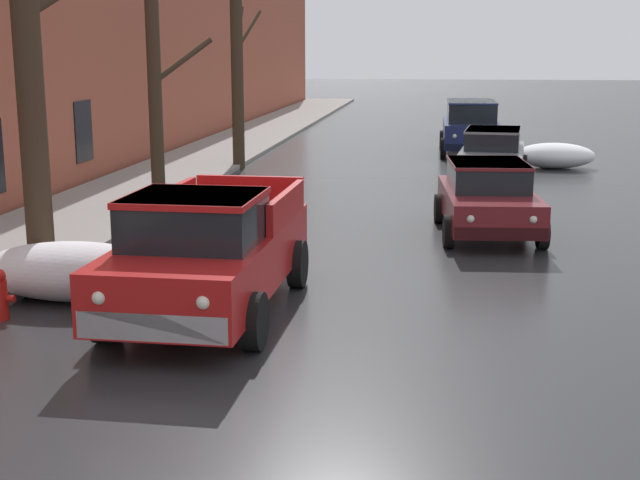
{
  "coord_description": "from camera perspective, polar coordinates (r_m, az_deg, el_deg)",
  "views": [
    {
      "loc": [
        1.34,
        -2.72,
        3.6
      ],
      "look_at": [
        -0.35,
        9.63,
        0.86
      ],
      "focal_mm": 49.53,
      "sensor_mm": 36.0,
      "label": 1
    }
  ],
  "objects": [
    {
      "name": "bare_tree_second_along_sidewalk",
      "position": [
        13.91,
        -18.4,
        12.57
      ],
      "size": [
        2.42,
        2.43,
        7.45
      ],
      "color": "#382B1E",
      "rests_on": "ground"
    },
    {
      "name": "snow_bank_mid_block_left",
      "position": [
        13.33,
        -15.77,
        -1.95
      ],
      "size": [
        2.85,
        1.39,
        0.84
      ],
      "color": "white",
      "rests_on": "ground"
    },
    {
      "name": "suv_darkblue_parked_far_down_block",
      "position": [
        30.74,
        9.71,
        7.32
      ],
      "size": [
        2.08,
        4.42,
        1.82
      ],
      "color": "navy",
      "rests_on": "ground"
    },
    {
      "name": "sedan_silver_queued_behind_truck",
      "position": [
        36.53,
        9.71,
        7.72
      ],
      "size": [
        2.02,
        4.04,
        1.42
      ],
      "color": "#B7B7BC",
      "rests_on": "ground"
    },
    {
      "name": "left_sidewalk_slab",
      "position": [
        22.34,
        -12.14,
        2.99
      ],
      "size": [
        3.17,
        80.0,
        0.13
      ],
      "primitive_type": "cube",
      "color": "gray",
      "rests_on": "ground"
    },
    {
      "name": "bare_tree_far_down_block",
      "position": [
        26.81,
        -5.31,
        11.09
      ],
      "size": [
        1.33,
        1.45,
        6.35
      ],
      "color": "#382B1E",
      "rests_on": "ground"
    },
    {
      "name": "bare_tree_mid_block",
      "position": [
        19.39,
        -10.56,
        11.06
      ],
      "size": [
        2.47,
        1.25,
        6.23
      ],
      "color": "#382B1E",
      "rests_on": "ground"
    },
    {
      "name": "pickup_truck_red_approaching_near_lane",
      "position": [
        12.06,
        -7.24,
        -0.75
      ],
      "size": [
        2.18,
        4.95,
        1.76
      ],
      "color": "red",
      "rests_on": "ground"
    },
    {
      "name": "snow_bank_along_left_kerb",
      "position": [
        27.76,
        14.9,
        5.27
      ],
      "size": [
        2.37,
        1.5,
        0.76
      ],
      "color": "white",
      "rests_on": "ground"
    },
    {
      "name": "brick_townhouse_facade",
      "position": [
        22.88,
        -17.71,
        13.78
      ],
      "size": [
        0.63,
        80.0,
        8.78
      ],
      "color": "#9E4C38",
      "rests_on": "ground"
    },
    {
      "name": "sedan_maroon_parked_kerbside_close",
      "position": [
        17.48,
        10.78,
        2.78
      ],
      "size": [
        2.1,
        3.97,
        1.42
      ],
      "color": "maroon",
      "rests_on": "ground"
    },
    {
      "name": "snow_bank_near_corner_left",
      "position": [
        20.32,
        -7.72,
        2.8
      ],
      "size": [
        2.79,
        0.94,
        0.58
      ],
      "color": "white",
      "rests_on": "ground"
    },
    {
      "name": "sedan_grey_parked_kerbside_mid",
      "position": [
        24.56,
        11.07,
        5.49
      ],
      "size": [
        2.17,
        4.53,
        1.42
      ],
      "color": "slate",
      "rests_on": "ground"
    }
  ]
}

